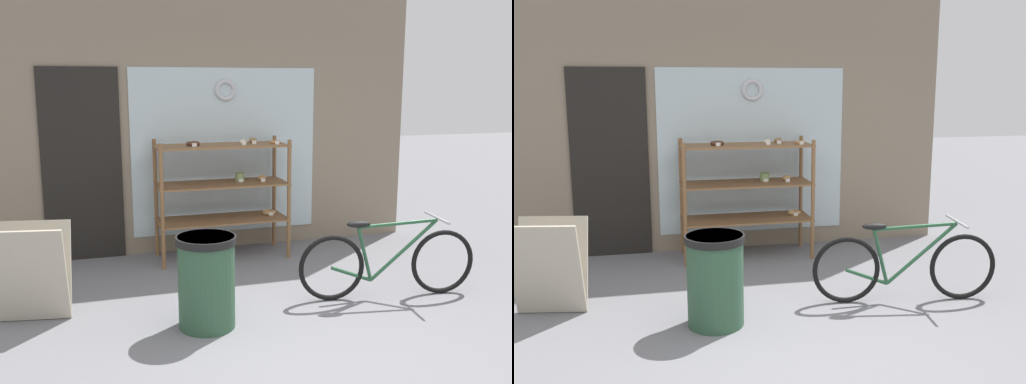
% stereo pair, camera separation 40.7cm
% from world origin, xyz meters
% --- Properties ---
extents(ground_plane, '(30.00, 30.00, 0.00)m').
position_xyz_m(ground_plane, '(0.00, 0.00, 0.00)').
color(ground_plane, slate).
extents(storefront_facade, '(4.99, 0.13, 3.38)m').
position_xyz_m(storefront_facade, '(-0.04, 2.82, 1.64)').
color(storefront_facade, gray).
rests_on(storefront_facade, ground_plane).
extents(display_case, '(1.44, 0.55, 1.33)m').
position_xyz_m(display_case, '(0.08, 2.41, 0.82)').
color(display_case, brown).
rests_on(display_case, ground_plane).
extents(bicycle, '(1.66, 0.46, 0.74)m').
position_xyz_m(bicycle, '(1.20, 0.77, 0.33)').
color(bicycle, black).
rests_on(bicycle, ground_plane).
extents(sandwich_board, '(0.64, 0.47, 0.80)m').
position_xyz_m(sandwich_board, '(-1.84, 1.15, 0.41)').
color(sandwich_board, '#B2A893').
rests_on(sandwich_board, ground_plane).
extents(trash_bin, '(0.48, 0.48, 0.75)m').
position_xyz_m(trash_bin, '(-0.51, 0.61, 0.40)').
color(trash_bin, '#2D5138').
rests_on(trash_bin, ground_plane).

